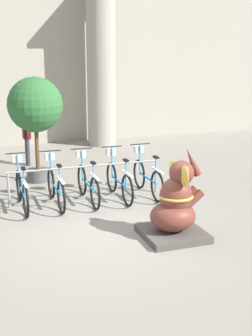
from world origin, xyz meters
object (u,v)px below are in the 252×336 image
Objects in this scene: bicycle_3 at (119,180)px; elephant_statue at (175,207)px; bicycle_0 at (22,189)px; bicycle_1 at (55,186)px; bicycle_2 at (88,183)px; person_pedestrian at (27,132)px; potted_tree at (35,108)px; bicycle_4 at (147,177)px.

bicycle_3 is 2.40m from elephant_statue.
bicycle_0 is 1.00× the size of bicycle_1.
person_pedestrian reaches higher than bicycle_2.
bicycle_0 is at bearing 179.45° from bicycle_3.
potted_tree is at bearing 111.13° from elephant_statue.
bicycle_2 is at bearing 179.24° from bicycle_3.
bicycle_2 and bicycle_3 have the same top height.
person_pedestrian is (-0.07, 3.70, 0.52)m from bicycle_1.
bicycle_4 is (2.09, 0.04, 0.00)m from bicycle_1.
elephant_statue is at bearing -68.87° from potted_tree.
elephant_statue is (0.24, -2.39, 0.13)m from bicycle_3.
bicycle_1 is at bearing 179.67° from bicycle_3.
bicycle_4 is at bearing -59.47° from person_pedestrian.
potted_tree is (-1.45, 1.97, 1.41)m from bicycle_3.
bicycle_2 is (0.70, 0.00, 0.00)m from bicycle_1.
bicycle_1 and bicycle_3 have the same top height.
bicycle_2 is at bearing 0.11° from bicycle_1.
bicycle_0 is 1.40m from bicycle_2.
bicycle_0 is at bearing 134.07° from elephant_statue.
person_pedestrian reaches higher than bicycle_4.
elephant_statue reaches higher than bicycle_2.
person_pedestrian is 1.96m from potted_tree.
person_pedestrian is at bearing 105.56° from elephant_statue.
bicycle_1 is 1.10× the size of elephant_statue.
bicycle_1 is 1.40m from bicycle_3.
bicycle_1 is at bearing -88.45° from potted_tree.
bicycle_3 is 1.10× the size of elephant_statue.
potted_tree is (-1.68, 4.36, 1.28)m from elephant_statue.
potted_tree reaches higher than bicycle_4.
bicycle_1 is 1.00× the size of bicycle_3.
bicycle_3 is 0.70m from bicycle_4.
bicycle_2 is 1.00× the size of bicycle_4.
bicycle_2 is at bearing -178.25° from bicycle_4.
bicycle_0 is 1.00× the size of bicycle_4.
elephant_statue is at bearing -74.44° from person_pedestrian.
bicycle_2 is 1.00× the size of bicycle_3.
bicycle_4 is 1.10× the size of elephant_statue.
bicycle_2 is at bearing -69.08° from potted_tree.
bicycle_3 is at bearing -0.76° from bicycle_2.
elephant_statue is at bearing -45.93° from bicycle_0.
elephant_statue reaches higher than bicycle_0.
bicycle_4 is at bearing -41.83° from potted_tree.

